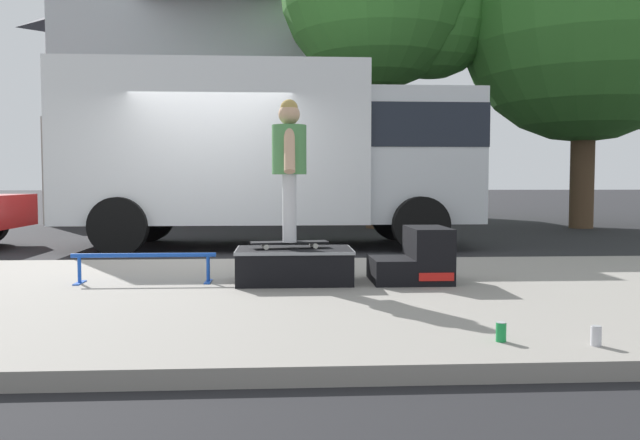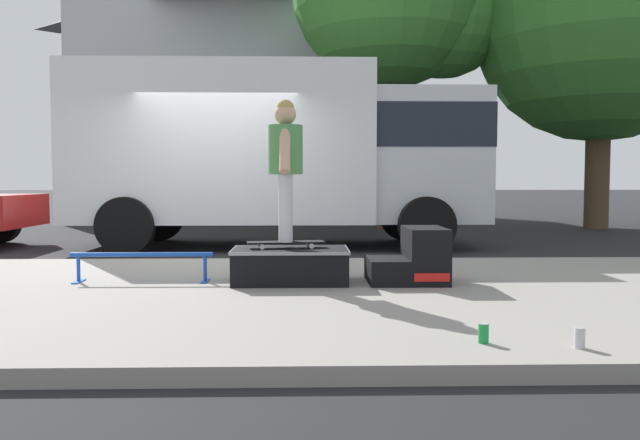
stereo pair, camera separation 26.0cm
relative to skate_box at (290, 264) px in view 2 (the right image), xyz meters
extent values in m
plane|color=black|center=(-1.20, 2.53, -0.31)|extent=(140.00, 140.00, 0.00)
cube|color=gray|center=(-1.20, -0.47, -0.25)|extent=(50.00, 5.00, 0.12)
cube|color=black|center=(0.00, 0.00, -0.01)|extent=(1.14, 0.70, 0.34)
cube|color=gray|center=(0.00, 0.00, 0.14)|extent=(1.16, 0.72, 0.03)
cube|color=black|center=(0.98, 0.00, -0.06)|extent=(0.39, 0.73, 0.25)
cube|color=black|center=(1.37, 0.00, 0.09)|extent=(0.39, 0.73, 0.55)
cube|color=red|center=(1.37, -0.37, -0.09)|extent=(0.34, 0.01, 0.08)
cylinder|color=blue|center=(-1.51, 0.07, 0.09)|extent=(1.44, 0.04, 0.04)
cylinder|color=blue|center=(-2.15, 0.07, -0.05)|extent=(0.04, 0.04, 0.28)
cube|color=blue|center=(-2.15, 0.07, -0.18)|extent=(0.06, 0.28, 0.01)
cylinder|color=blue|center=(-0.87, 0.07, -0.05)|extent=(0.04, 0.04, 0.28)
cube|color=blue|center=(-0.87, 0.07, -0.18)|extent=(0.06, 0.28, 0.01)
cube|color=black|center=(-0.05, 0.04, 0.22)|extent=(0.80, 0.32, 0.02)
cylinder|color=silver|center=(0.19, 0.17, 0.19)|extent=(0.06, 0.04, 0.05)
cylinder|color=silver|center=(0.21, -0.01, 0.19)|extent=(0.06, 0.04, 0.05)
cylinder|color=silver|center=(-0.31, 0.09, 0.19)|extent=(0.06, 0.04, 0.05)
cylinder|color=silver|center=(-0.28, -0.09, 0.19)|extent=(0.06, 0.04, 0.05)
cylinder|color=silver|center=(-0.05, 0.13, 0.57)|extent=(0.14, 0.14, 0.68)
cylinder|color=silver|center=(-0.05, -0.05, 0.57)|extent=(0.14, 0.14, 0.68)
cylinder|color=#4C8C4C|center=(-0.05, 0.04, 1.15)|extent=(0.35, 0.35, 0.49)
cylinder|color=tan|center=(-0.05, 0.26, 1.14)|extent=(0.11, 0.30, 0.47)
cylinder|color=tan|center=(-0.05, -0.18, 1.14)|extent=(0.11, 0.30, 0.47)
sphere|color=tan|center=(-0.05, 0.04, 1.51)|extent=(0.22, 0.22, 0.22)
sphere|color=tan|center=(-0.05, 0.04, 1.57)|extent=(0.18, 0.18, 0.18)
cylinder|color=silver|center=(1.83, -2.62, -0.12)|extent=(0.07, 0.07, 0.12)
cylinder|color=silver|center=(1.83, -2.62, -0.06)|extent=(0.06, 0.06, 0.00)
cylinder|color=#198C3F|center=(1.27, -2.48, -0.12)|extent=(0.07, 0.07, 0.12)
cylinder|color=silver|center=(1.27, -2.48, -0.06)|extent=(0.06, 0.06, 0.00)
cube|color=white|center=(-1.23, 4.73, 1.44)|extent=(5.00, 2.35, 2.60)
cube|color=silver|center=(2.22, 4.73, 1.24)|extent=(1.90, 2.16, 2.20)
cube|color=black|center=(2.22, 4.73, 1.73)|extent=(1.92, 2.19, 0.70)
cylinder|color=black|center=(2.07, 5.91, 0.14)|extent=(0.90, 0.28, 0.90)
cylinder|color=black|center=(2.07, 3.56, 0.14)|extent=(0.90, 0.28, 0.90)
cylinder|color=black|center=(-2.62, 5.91, 0.14)|extent=(0.90, 0.28, 0.90)
cylinder|color=black|center=(-2.62, 3.56, 0.14)|extent=(0.90, 0.28, 0.90)
cylinder|color=black|center=(-5.46, 5.53, 0.05)|extent=(0.72, 0.24, 0.72)
cylinder|color=brown|center=(2.20, 9.04, 1.78)|extent=(0.56, 0.56, 4.18)
sphere|color=#387A2D|center=(3.49, 9.04, 4.81)|extent=(3.05, 3.05, 3.05)
cylinder|color=brown|center=(7.12, 8.72, 1.25)|extent=(0.56, 0.56, 3.11)
sphere|color=#387A2D|center=(7.12, 8.72, 4.75)|extent=(5.97, 5.97, 5.97)
cube|color=silver|center=(-1.79, 14.86, 2.69)|extent=(9.00, 7.50, 6.00)
cube|color=#B2ADA3|center=(-1.79, 10.86, 1.09)|extent=(9.00, 0.50, 2.80)
camera|label=1|loc=(-0.13, -6.48, 0.84)|focal=36.31mm
camera|label=2|loc=(0.13, -6.49, 0.84)|focal=36.31mm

